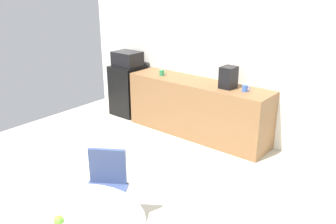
% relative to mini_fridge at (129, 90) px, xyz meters
% --- Properties ---
extents(ground_plane, '(6.00, 6.00, 0.00)m').
position_rel_mini_fridge_xyz_m(ground_plane, '(1.95, -2.65, -0.46)').
color(ground_plane, beige).
extents(wall_back, '(6.00, 0.10, 2.60)m').
position_rel_mini_fridge_xyz_m(wall_back, '(1.95, 0.35, 0.84)').
color(wall_back, white).
rests_on(wall_back, ground_plane).
extents(counter_block, '(2.42, 0.60, 0.90)m').
position_rel_mini_fridge_xyz_m(counter_block, '(1.56, 0.00, -0.01)').
color(counter_block, brown).
rests_on(counter_block, ground_plane).
extents(mini_fridge, '(0.54, 0.54, 0.92)m').
position_rel_mini_fridge_xyz_m(mini_fridge, '(0.00, 0.00, 0.00)').
color(mini_fridge, black).
rests_on(mini_fridge, ground_plane).
extents(microwave, '(0.48, 0.38, 0.26)m').
position_rel_mini_fridge_xyz_m(microwave, '(0.00, 0.00, 0.59)').
color(microwave, black).
rests_on(microwave, mini_fridge).
extents(chair_navy, '(0.58, 0.58, 0.83)m').
position_rel_mini_fridge_xyz_m(chair_navy, '(2.17, -2.49, 0.06)').
color(chair_navy, silver).
rests_on(chair_navy, ground_plane).
extents(fruit_bowl, '(0.21, 0.21, 0.11)m').
position_rel_mini_fridge_xyz_m(fruit_bowl, '(2.71, -3.36, 0.33)').
color(fruit_bowl, silver).
rests_on(fruit_bowl, round_table).
extents(mug_white, '(0.13, 0.08, 0.09)m').
position_rel_mini_fridge_xyz_m(mug_white, '(2.38, -0.01, 0.49)').
color(mug_white, '#3F66BF').
rests_on(mug_white, counter_block).
extents(mug_green, '(0.13, 0.08, 0.09)m').
position_rel_mini_fridge_xyz_m(mug_green, '(0.88, -0.07, 0.49)').
color(mug_green, '#338C59').
rests_on(mug_green, counter_block).
extents(coffee_maker, '(0.20, 0.24, 0.32)m').
position_rel_mini_fridge_xyz_m(coffee_maker, '(2.09, 0.00, 0.60)').
color(coffee_maker, black).
rests_on(coffee_maker, counter_block).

